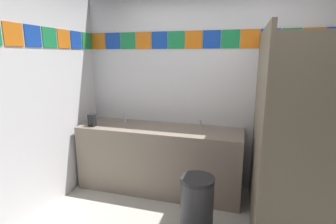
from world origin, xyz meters
TOP-DOWN VIEW (x-y plane):
  - wall_back at (-0.00, 1.48)m, footprint 3.63×0.09m
  - wall_side at (-1.85, 0.00)m, footprint 0.09×2.88m
  - vanity_counter at (-0.71, 1.14)m, footprint 2.11×0.60m
  - faucet_left at (-1.24, 1.23)m, footprint 0.04×0.10m
  - faucet_right at (-0.18, 1.23)m, footprint 0.04×0.10m
  - soap_dispenser at (-1.57, 0.96)m, footprint 0.09×0.09m
  - stall_divider at (0.64, 0.48)m, footprint 0.92×1.42m
  - toilet at (1.00, 1.01)m, footprint 0.39×0.49m
  - trash_bin at (-0.06, 0.33)m, footprint 0.33×0.33m

SIDE VIEW (x-z plane):
  - toilet at x=1.00m, z-range -0.07..0.67m
  - trash_bin at x=-0.06m, z-range 0.00..0.64m
  - vanity_counter at x=-0.71m, z-range 0.01..0.86m
  - faucet_left at x=-1.24m, z-range 0.84..0.98m
  - faucet_right at x=-0.18m, z-range 0.84..0.98m
  - soap_dispenser at x=-1.57m, z-range 0.85..1.01m
  - stall_divider at x=0.64m, z-range 0.00..2.01m
  - wall_side at x=-1.85m, z-range 0.01..2.58m
  - wall_back at x=0.00m, z-range 0.01..2.58m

